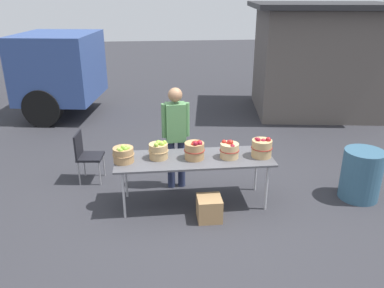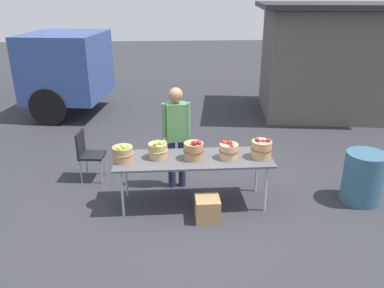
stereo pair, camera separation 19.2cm
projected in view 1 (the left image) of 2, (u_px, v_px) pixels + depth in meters
The scene contains 12 objects.
ground_plane at pixel (194, 202), 5.92m from camera, with size 40.00×40.00×0.00m, color #2D2D33.
market_table at pixel (194, 160), 5.66m from camera, with size 2.30×0.76×0.75m.
apple_basket_green_0 at pixel (123, 154), 5.47m from camera, with size 0.31×0.31×0.27m.
apple_basket_green_1 at pixel (159, 150), 5.59m from camera, with size 0.29×0.29×0.28m.
apple_basket_red_0 at pixel (194, 150), 5.57m from camera, with size 0.30×0.30×0.30m.
apple_basket_red_1 at pixel (229, 150), 5.61m from camera, with size 0.29×0.29×0.28m.
apple_basket_red_2 at pixel (262, 148), 5.65m from camera, with size 0.31×0.31×0.31m.
vendor_adult at pixel (176, 131), 6.06m from camera, with size 0.44×0.24×1.67m.
food_kiosk at pixel (318, 59), 9.88m from camera, with size 3.88×3.37×2.74m.
folding_chair at pixel (86, 153), 6.43m from camera, with size 0.44×0.44×0.86m.
trash_barrel at pixel (361, 175), 5.93m from camera, with size 0.60×0.60×0.79m, color #335972.
produce_crate at pixel (209, 208), 5.44m from camera, with size 0.34×0.34×0.34m, color #A87F51.
Camera 1 is at (-0.58, -5.13, 3.05)m, focal length 36.08 mm.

